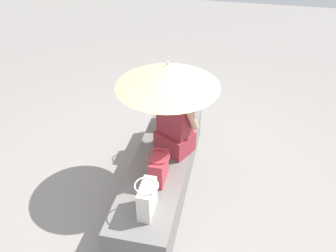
{
  "coord_description": "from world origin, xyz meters",
  "views": [
    {
      "loc": [
        -2.67,
        -0.64,
        2.75
      ],
      "look_at": [
        0.09,
        -0.05,
        0.75
      ],
      "focal_mm": 38.1,
      "sensor_mm": 36.0,
      "label": 1
    }
  ],
  "objects_px": {
    "parasol": "(168,75)",
    "tote_bag_canvas": "(159,168)",
    "shoulder_bag_spare": "(147,198)",
    "handbag_black": "(169,112)",
    "person_seated": "(175,119)"
  },
  "relations": [
    {
      "from": "parasol",
      "to": "shoulder_bag_spare",
      "type": "height_order",
      "value": "parasol"
    },
    {
      "from": "parasol",
      "to": "tote_bag_canvas",
      "type": "xyz_separation_m",
      "value": [
        -0.43,
        -0.01,
        -0.73
      ]
    },
    {
      "from": "tote_bag_canvas",
      "to": "person_seated",
      "type": "bearing_deg",
      "value": -7.46
    },
    {
      "from": "shoulder_bag_spare",
      "to": "tote_bag_canvas",
      "type": "bearing_deg",
      "value": -0.28
    },
    {
      "from": "tote_bag_canvas",
      "to": "shoulder_bag_spare",
      "type": "xyz_separation_m",
      "value": [
        -0.4,
        0.0,
        0.01
      ]
    },
    {
      "from": "handbag_black",
      "to": "shoulder_bag_spare",
      "type": "relative_size",
      "value": 1.01
    },
    {
      "from": "person_seated",
      "to": "handbag_black",
      "type": "bearing_deg",
      "value": 19.43
    },
    {
      "from": "parasol",
      "to": "shoulder_bag_spare",
      "type": "xyz_separation_m",
      "value": [
        -0.84,
        -0.0,
        -0.72
      ]
    },
    {
      "from": "parasol",
      "to": "shoulder_bag_spare",
      "type": "distance_m",
      "value": 1.1
    },
    {
      "from": "parasol",
      "to": "handbag_black",
      "type": "xyz_separation_m",
      "value": [
        0.49,
        0.09,
        -0.72
      ]
    },
    {
      "from": "person_seated",
      "to": "shoulder_bag_spare",
      "type": "relative_size",
      "value": 2.9
    },
    {
      "from": "handbag_black",
      "to": "tote_bag_canvas",
      "type": "bearing_deg",
      "value": -173.75
    },
    {
      "from": "tote_bag_canvas",
      "to": "shoulder_bag_spare",
      "type": "height_order",
      "value": "shoulder_bag_spare"
    },
    {
      "from": "person_seated",
      "to": "tote_bag_canvas",
      "type": "relative_size",
      "value": 3.15
    },
    {
      "from": "handbag_black",
      "to": "shoulder_bag_spare",
      "type": "xyz_separation_m",
      "value": [
        -1.33,
        -0.1,
        0.0
      ]
    }
  ]
}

